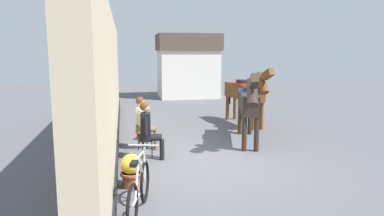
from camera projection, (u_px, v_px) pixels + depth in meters
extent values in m
plane|color=#56565B|center=(194.00, 131.00, 11.61)|extent=(40.00, 40.00, 0.00)
cube|color=#CCB793|center=(109.00, 84.00, 9.41)|extent=(0.30, 14.00, 3.40)
cube|color=black|center=(112.00, 141.00, 9.65)|extent=(0.34, 14.00, 0.36)
cube|color=silver|center=(188.00, 74.00, 20.15)|extent=(3.20, 2.40, 2.60)
cube|color=brown|center=(188.00, 42.00, 19.88)|extent=(3.40, 2.60, 0.90)
cylinder|color=black|center=(146.00, 140.00, 8.53)|extent=(0.34, 0.34, 0.03)
cylinder|color=black|center=(152.00, 150.00, 8.57)|extent=(0.02, 0.02, 0.45)
cylinder|color=black|center=(143.00, 149.00, 8.68)|extent=(0.02, 0.02, 0.45)
cylinder|color=black|center=(143.00, 151.00, 8.44)|extent=(0.02, 0.02, 0.45)
cube|color=black|center=(146.00, 135.00, 8.51)|extent=(0.28, 0.35, 0.20)
cube|color=black|center=(145.00, 122.00, 8.46)|extent=(0.26, 0.37, 0.44)
sphere|color=tan|center=(145.00, 108.00, 8.41)|extent=(0.20, 0.20, 0.20)
sphere|color=#593319|center=(144.00, 106.00, 8.40)|extent=(0.22, 0.22, 0.22)
cylinder|color=black|center=(154.00, 137.00, 8.61)|extent=(0.39, 0.18, 0.13)
cylinder|color=black|center=(162.00, 149.00, 8.67)|extent=(0.11, 0.11, 0.46)
cylinder|color=black|center=(154.00, 138.00, 8.45)|extent=(0.39, 0.18, 0.13)
cylinder|color=black|center=(162.00, 150.00, 8.51)|extent=(0.11, 0.11, 0.46)
cylinder|color=black|center=(147.00, 123.00, 8.67)|extent=(0.09, 0.09, 0.42)
cylinder|color=black|center=(146.00, 126.00, 8.27)|extent=(0.09, 0.09, 0.42)
cylinder|color=gold|center=(141.00, 132.00, 9.44)|extent=(0.34, 0.34, 0.03)
cylinder|color=black|center=(147.00, 140.00, 9.48)|extent=(0.02, 0.02, 0.45)
cylinder|color=black|center=(140.00, 139.00, 9.60)|extent=(0.02, 0.02, 0.45)
cylinder|color=black|center=(138.00, 142.00, 9.36)|extent=(0.02, 0.02, 0.45)
cube|color=brown|center=(141.00, 127.00, 9.42)|extent=(0.30, 0.36, 0.20)
cube|color=beige|center=(141.00, 115.00, 9.38)|extent=(0.29, 0.38, 0.44)
sphere|color=tan|center=(141.00, 102.00, 9.32)|extent=(0.20, 0.20, 0.20)
sphere|color=#593319|center=(140.00, 101.00, 9.32)|extent=(0.22, 0.22, 0.22)
cylinder|color=brown|center=(149.00, 129.00, 9.51)|extent=(0.40, 0.21, 0.13)
cylinder|color=brown|center=(156.00, 140.00, 9.55)|extent=(0.11, 0.11, 0.46)
cylinder|color=brown|center=(148.00, 130.00, 9.35)|extent=(0.40, 0.21, 0.13)
cylinder|color=brown|center=(156.00, 141.00, 9.39)|extent=(0.11, 0.11, 0.46)
cylinder|color=beige|center=(143.00, 116.00, 9.58)|extent=(0.09, 0.09, 0.42)
cylinder|color=beige|center=(141.00, 119.00, 9.19)|extent=(0.09, 0.09, 0.42)
cube|color=#2D231E|center=(248.00, 101.00, 10.08)|extent=(1.00, 2.24, 0.52)
cylinder|color=#2D231E|center=(256.00, 134.00, 9.22)|extent=(0.13, 0.13, 0.90)
cylinder|color=#2D231E|center=(244.00, 134.00, 9.24)|extent=(0.13, 0.13, 0.90)
cylinder|color=#2D231E|center=(250.00, 120.00, 11.13)|extent=(0.13, 0.13, 0.90)
cylinder|color=#2D231E|center=(240.00, 120.00, 11.15)|extent=(0.13, 0.13, 0.90)
cylinder|color=#2D231E|center=(252.00, 92.00, 8.84)|extent=(0.43, 0.68, 0.73)
cube|color=#2D231E|center=(254.00, 81.00, 8.46)|extent=(0.31, 0.56, 0.40)
cube|color=black|center=(252.00, 87.00, 8.84)|extent=(0.20, 0.62, 0.48)
cylinder|color=black|center=(245.00, 105.00, 11.25)|extent=(0.12, 0.12, 0.65)
cube|color=navy|center=(248.00, 91.00, 10.14)|extent=(0.64, 0.71, 0.03)
cube|color=black|center=(248.00, 89.00, 10.13)|extent=(0.38, 0.50, 0.12)
cube|color=brown|center=(244.00, 92.00, 12.56)|extent=(0.78, 2.24, 0.52)
cylinder|color=brown|center=(261.00, 116.00, 11.81)|extent=(0.13, 0.13, 0.90)
cylinder|color=brown|center=(253.00, 117.00, 11.71)|extent=(0.13, 0.13, 0.90)
cylinder|color=brown|center=(235.00, 107.00, 13.61)|extent=(0.13, 0.13, 0.90)
cylinder|color=brown|center=(227.00, 108.00, 13.51)|extent=(0.13, 0.13, 0.90)
cylinder|color=brown|center=(262.00, 83.00, 11.38)|extent=(0.37, 0.67, 0.73)
cube|color=brown|center=(268.00, 74.00, 11.02)|extent=(0.26, 0.55, 0.40)
cube|color=black|center=(262.00, 79.00, 11.38)|extent=(0.14, 0.63, 0.48)
cylinder|color=black|center=(229.00, 96.00, 13.66)|extent=(0.11, 0.11, 0.65)
cube|color=red|center=(242.00, 84.00, 12.61)|extent=(0.59, 0.67, 0.03)
cube|color=black|center=(242.00, 82.00, 12.60)|extent=(0.34, 0.48, 0.12)
cylinder|color=#A85638|center=(132.00, 180.00, 6.83)|extent=(0.34, 0.34, 0.28)
cylinder|color=#A85638|center=(131.00, 173.00, 6.81)|extent=(0.43, 0.43, 0.04)
sphere|color=gold|center=(131.00, 164.00, 6.78)|extent=(0.40, 0.40, 0.40)
torus|color=black|center=(145.00, 182.00, 6.12)|extent=(0.21, 0.70, 0.71)
torus|color=black|center=(132.00, 208.00, 5.09)|extent=(0.21, 0.70, 0.71)
cylinder|color=#B7BCC6|center=(141.00, 170.00, 5.79)|extent=(0.15, 0.50, 0.60)
cylinder|color=#B7BCC6|center=(137.00, 180.00, 5.40)|extent=(0.12, 0.35, 0.55)
cylinder|color=#B7BCC6|center=(139.00, 157.00, 5.59)|extent=(0.22, 0.79, 0.09)
cylinder|color=#B7BCC6|center=(136.00, 200.00, 5.34)|extent=(0.15, 0.52, 0.06)
cylinder|color=#B7BCC6|center=(144.00, 165.00, 6.05)|extent=(0.05, 0.09, 0.60)
cylinder|color=#B7BCC6|center=(143.00, 145.00, 5.97)|extent=(0.49, 0.14, 0.03)
cube|color=black|center=(134.00, 164.00, 5.19)|extent=(0.14, 0.22, 0.06)
cube|color=maroon|center=(140.00, 136.00, 10.56)|extent=(0.22, 0.30, 0.20)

